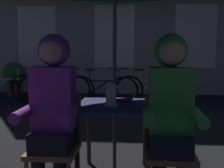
{
  "coord_description": "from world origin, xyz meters",
  "views": [
    {
      "loc": [
        0.2,
        -2.61,
        1.28
      ],
      "look_at": [
        0.0,
        -0.29,
        0.98
      ],
      "focal_mm": 44.2,
      "sensor_mm": 36.0,
      "label": 1
    }
  ],
  "objects_px": {
    "potted_plant": "(14,76)",
    "person_right_hooded": "(171,103)",
    "cafe_table": "(115,115)",
    "chair_right": "(169,144)",
    "bicycle_second": "(54,89)",
    "bicycle_third": "(102,89)",
    "book": "(123,100)",
    "person_left_hooded": "(53,101)",
    "chair_left": "(56,141)",
    "bicycle_fourth": "(151,89)",
    "bicycle_nearest": "(3,87)",
    "lantern": "(111,93)"
  },
  "relations": [
    {
      "from": "chair_left",
      "to": "chair_right",
      "type": "distance_m",
      "value": 0.96
    },
    {
      "from": "cafe_table",
      "to": "chair_left",
      "type": "bearing_deg",
      "value": -142.45
    },
    {
      "from": "cafe_table",
      "to": "potted_plant",
      "type": "bearing_deg",
      "value": 124.17
    },
    {
      "from": "chair_left",
      "to": "bicycle_third",
      "type": "distance_m",
      "value": 3.97
    },
    {
      "from": "cafe_table",
      "to": "bicycle_nearest",
      "type": "height_order",
      "value": "bicycle_nearest"
    },
    {
      "from": "cafe_table",
      "to": "bicycle_fourth",
      "type": "height_order",
      "value": "bicycle_fourth"
    },
    {
      "from": "person_right_hooded",
      "to": "potted_plant",
      "type": "relative_size",
      "value": 1.52
    },
    {
      "from": "lantern",
      "to": "bicycle_fourth",
      "type": "height_order",
      "value": "lantern"
    },
    {
      "from": "person_left_hooded",
      "to": "person_right_hooded",
      "type": "relative_size",
      "value": 1.0
    },
    {
      "from": "book",
      "to": "person_right_hooded",
      "type": "bearing_deg",
      "value": -52.76
    },
    {
      "from": "cafe_table",
      "to": "bicycle_fourth",
      "type": "bearing_deg",
      "value": 81.45
    },
    {
      "from": "person_right_hooded",
      "to": "potted_plant",
      "type": "xyz_separation_m",
      "value": [
        -3.54,
        4.93,
        -0.3
      ]
    },
    {
      "from": "lantern",
      "to": "bicycle_third",
      "type": "distance_m",
      "value": 3.74
    },
    {
      "from": "chair_left",
      "to": "bicycle_second",
      "type": "xyz_separation_m",
      "value": [
        -1.19,
        3.91,
        -0.14
      ]
    },
    {
      "from": "cafe_table",
      "to": "bicycle_third",
      "type": "relative_size",
      "value": 0.44
    },
    {
      "from": "chair_right",
      "to": "bicycle_third",
      "type": "relative_size",
      "value": 0.52
    },
    {
      "from": "chair_left",
      "to": "chair_right",
      "type": "height_order",
      "value": "same"
    },
    {
      "from": "bicycle_nearest",
      "to": "bicycle_third",
      "type": "relative_size",
      "value": 1.0
    },
    {
      "from": "chair_right",
      "to": "bicycle_fourth",
      "type": "distance_m",
      "value": 4.1
    },
    {
      "from": "chair_right",
      "to": "potted_plant",
      "type": "distance_m",
      "value": 6.02
    },
    {
      "from": "book",
      "to": "person_left_hooded",
      "type": "bearing_deg",
      "value": -129.19
    },
    {
      "from": "bicycle_third",
      "to": "potted_plant",
      "type": "distance_m",
      "value": 2.65
    },
    {
      "from": "bicycle_second",
      "to": "bicycle_third",
      "type": "xyz_separation_m",
      "value": [
        1.1,
        0.06,
        0.0
      ]
    },
    {
      "from": "bicycle_second",
      "to": "person_right_hooded",
      "type": "bearing_deg",
      "value": -61.52
    },
    {
      "from": "person_right_hooded",
      "to": "bicycle_fourth",
      "type": "relative_size",
      "value": 0.83
    },
    {
      "from": "cafe_table",
      "to": "book",
      "type": "bearing_deg",
      "value": 68.7
    },
    {
      "from": "cafe_table",
      "to": "chair_right",
      "type": "bearing_deg",
      "value": -37.55
    },
    {
      "from": "chair_right",
      "to": "bicycle_second",
      "type": "relative_size",
      "value": 0.52
    },
    {
      "from": "bicycle_nearest",
      "to": "bicycle_fourth",
      "type": "xyz_separation_m",
      "value": [
        3.57,
        -0.05,
        0.0
      ]
    },
    {
      "from": "cafe_table",
      "to": "bicycle_nearest",
      "type": "distance_m",
      "value": 4.84
    },
    {
      "from": "person_right_hooded",
      "to": "bicycle_second",
      "type": "xyz_separation_m",
      "value": [
        -2.15,
        3.97,
        -0.5
      ]
    },
    {
      "from": "chair_left",
      "to": "book",
      "type": "height_order",
      "value": "chair_left"
    },
    {
      "from": "bicycle_second",
      "to": "potted_plant",
      "type": "xyz_separation_m",
      "value": [
        -1.38,
        0.96,
        0.2
      ]
    },
    {
      "from": "cafe_table",
      "to": "chair_right",
      "type": "xyz_separation_m",
      "value": [
        0.48,
        -0.37,
        -0.15
      ]
    },
    {
      "from": "chair_right",
      "to": "bicycle_fourth",
      "type": "relative_size",
      "value": 0.52
    },
    {
      "from": "cafe_table",
      "to": "potted_plant",
      "type": "height_order",
      "value": "potted_plant"
    },
    {
      "from": "person_left_hooded",
      "to": "potted_plant",
      "type": "xyz_separation_m",
      "value": [
        -2.58,
        4.93,
        -0.3
      ]
    },
    {
      "from": "bicycle_second",
      "to": "chair_right",
      "type": "bearing_deg",
      "value": -61.18
    },
    {
      "from": "cafe_table",
      "to": "chair_right",
      "type": "distance_m",
      "value": 0.62
    },
    {
      "from": "bicycle_nearest",
      "to": "cafe_table",
      "type": "bearing_deg",
      "value": -51.5
    },
    {
      "from": "chair_left",
      "to": "book",
      "type": "xyz_separation_m",
      "value": [
        0.55,
        0.55,
        0.26
      ]
    },
    {
      "from": "person_right_hooded",
      "to": "person_left_hooded",
      "type": "bearing_deg",
      "value": 180.0
    },
    {
      "from": "lantern",
      "to": "person_left_hooded",
      "type": "bearing_deg",
      "value": -141.71
    },
    {
      "from": "cafe_table",
      "to": "bicycle_third",
      "type": "bearing_deg",
      "value": 98.96
    },
    {
      "from": "potted_plant",
      "to": "person_right_hooded",
      "type": "bearing_deg",
      "value": -54.33
    },
    {
      "from": "bicycle_third",
      "to": "bicycle_fourth",
      "type": "relative_size",
      "value": 1.0
    },
    {
      "from": "lantern",
      "to": "chair_left",
      "type": "relative_size",
      "value": 0.27
    },
    {
      "from": "person_right_hooded",
      "to": "bicycle_third",
      "type": "relative_size",
      "value": 0.83
    },
    {
      "from": "person_left_hooded",
      "to": "bicycle_nearest",
      "type": "height_order",
      "value": "person_left_hooded"
    },
    {
      "from": "lantern",
      "to": "chair_left",
      "type": "height_order",
      "value": "lantern"
    }
  ]
}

